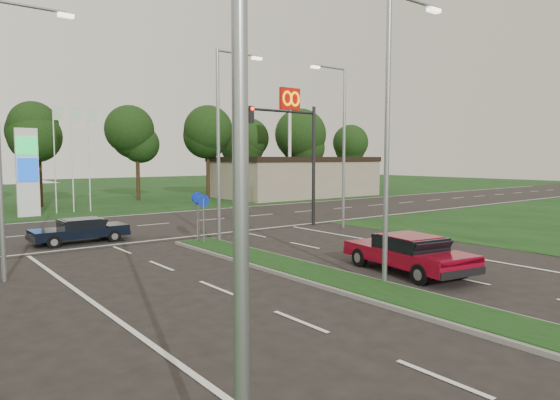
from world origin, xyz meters
TOP-DOWN VIEW (x-y plane):
  - verge_far at (0.00, 55.00)m, footprint 160.00×50.00m
  - cross_road at (0.00, 24.00)m, footprint 160.00×12.00m
  - median_kerb at (0.00, 4.00)m, footprint 2.00×26.00m
  - commercial_building at (22.00, 36.00)m, footprint 16.00×9.00m
  - streetlight_median_near at (1.00, 6.00)m, footprint 2.53×0.22m
  - streetlight_median_far at (1.00, 16.00)m, footprint 2.53×0.22m
  - streetlight_left_near at (-8.30, 0.00)m, footprint 2.53×0.22m
  - streetlight_left_far at (-8.30, 14.00)m, footprint 2.53×0.22m
  - streetlight_right_far at (8.80, 16.00)m, footprint 2.53×0.22m
  - traffic_signal at (7.19, 18.00)m, footprint 5.10×0.42m
  - median_signs at (0.00, 16.40)m, footprint 1.16×1.76m
  - gas_pylon at (-3.79, 33.05)m, footprint 5.80×1.26m
  - mcdonalds_sign at (18.00, 31.97)m, footprint 2.20×0.47m
  - treeline_far at (0.10, 39.93)m, footprint 6.00×6.00m
  - red_sedan at (2.91, 6.73)m, footprint 2.73×5.09m
  - navy_sedan at (-4.38, 20.00)m, footprint 4.23×1.78m

SIDE VIEW (x-z plane):
  - verge_far at x=0.00m, z-range -0.01..0.01m
  - cross_road at x=0.00m, z-range -0.01..0.01m
  - median_kerb at x=0.00m, z-range 0.00..0.12m
  - navy_sedan at x=-4.38m, z-range 0.04..1.20m
  - red_sedan at x=2.91m, z-range 0.05..1.38m
  - median_signs at x=0.00m, z-range 0.52..2.90m
  - commercial_building at x=22.00m, z-range 0.00..4.00m
  - gas_pylon at x=-3.79m, z-range -0.80..7.20m
  - traffic_signal at x=7.19m, z-range 1.15..8.15m
  - streetlight_median_near at x=1.00m, z-range 0.58..9.58m
  - streetlight_median_far at x=1.00m, z-range 0.58..9.58m
  - streetlight_left_near at x=-8.30m, z-range 0.58..9.58m
  - streetlight_left_far at x=-8.30m, z-range 0.58..9.58m
  - streetlight_right_far at x=8.80m, z-range 0.58..9.58m
  - treeline_far at x=0.10m, z-range 1.88..11.78m
  - mcdonalds_sign at x=18.00m, z-range 2.79..13.19m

